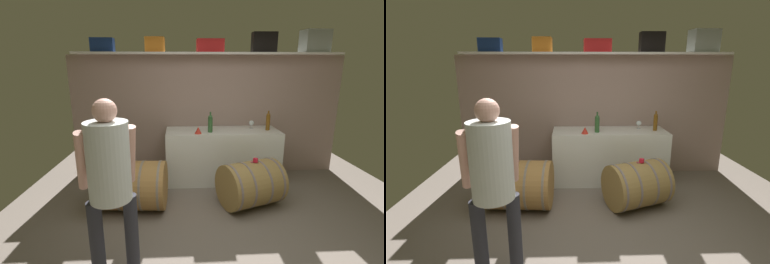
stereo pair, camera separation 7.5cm
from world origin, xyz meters
TOP-DOWN VIEW (x-y plane):
  - ground_plane at (0.00, 0.55)m, footprint 5.83×7.59m
  - back_wall_panel at (0.00, 2.19)m, footprint 4.63×0.10m
  - high_shelf_board at (0.00, 2.04)m, footprint 4.26×0.40m
  - toolcase_navy at (-1.69, 2.04)m, footprint 0.35×0.23m
  - toolcase_orange at (-0.87, 2.04)m, footprint 0.31×0.23m
  - toolcase_red at (0.01, 2.04)m, footprint 0.43×0.21m
  - toolcase_black at (0.88, 2.04)m, footprint 0.39×0.19m
  - toolcase_grey at (1.72, 2.04)m, footprint 0.44×0.30m
  - work_cabinet at (0.21, 1.82)m, footprint 1.85×0.64m
  - wine_bottle_amber at (0.95, 1.80)m, footprint 0.07×0.07m
  - wine_bottle_green at (-0.01, 1.70)m, footprint 0.07×0.07m
  - wine_glass at (0.72, 1.93)m, footprint 0.08×0.08m
  - red_funnel at (-0.21, 1.62)m, footprint 0.11×0.11m
  - wine_barrel_near at (0.47, 0.95)m, footprint 0.95×0.85m
  - wine_barrel_far at (-1.14, 0.95)m, footprint 0.91×0.72m
  - tasting_cup at (0.52, 0.95)m, footprint 0.07×0.07m
  - winemaker_pouring at (-1.09, -0.29)m, footprint 0.54×0.47m

SIDE VIEW (x-z plane):
  - ground_plane at x=0.00m, z-range -0.02..0.00m
  - wine_barrel_near at x=0.47m, z-range 0.00..0.64m
  - wine_barrel_far at x=-1.14m, z-range 0.00..0.67m
  - work_cabinet at x=0.21m, z-range 0.00..0.87m
  - tasting_cup at x=0.52m, z-range 0.64..0.69m
  - red_funnel at x=-0.21m, z-range 0.87..0.98m
  - wine_glass at x=0.72m, z-range 0.89..1.03m
  - wine_bottle_green at x=-0.01m, z-range 0.85..1.18m
  - winemaker_pouring at x=-1.09m, z-range 0.19..1.85m
  - wine_bottle_amber at x=0.95m, z-range 0.86..1.18m
  - back_wall_panel at x=0.00m, z-range 0.00..2.08m
  - high_shelf_board at x=0.00m, z-range 2.08..2.11m
  - toolcase_red at x=0.01m, z-range 2.11..2.32m
  - toolcase_navy at x=-1.69m, z-range 2.11..2.32m
  - toolcase_orange at x=-0.87m, z-range 2.11..2.34m
  - toolcase_black at x=0.88m, z-range 2.11..2.42m
  - toolcase_grey at x=1.72m, z-range 2.11..2.46m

